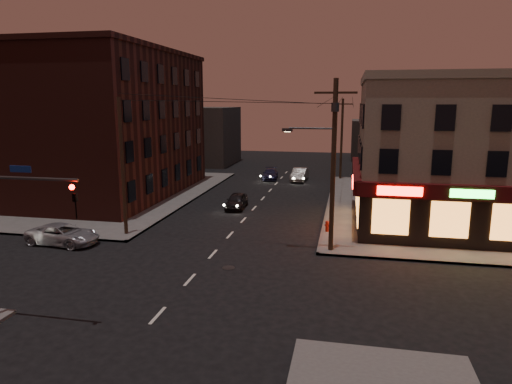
% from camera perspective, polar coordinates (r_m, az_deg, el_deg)
% --- Properties ---
extents(ground, '(120.00, 120.00, 0.00)m').
position_cam_1_polar(ground, '(23.75, -8.27, -10.80)').
color(ground, black).
rests_on(ground, ground).
extents(sidewalk_ne, '(24.00, 28.00, 0.15)m').
position_cam_1_polar(sidewalk_ne, '(41.92, 25.56, -1.95)').
color(sidewalk_ne, '#514F4C').
rests_on(sidewalk_ne, ground).
extents(sidewalk_nw, '(24.00, 28.00, 0.15)m').
position_cam_1_polar(sidewalk_nw, '(48.04, -20.98, -0.02)').
color(sidewalk_nw, '#514F4C').
rests_on(sidewalk_nw, ground).
extents(pizza_building, '(15.85, 12.85, 10.50)m').
position_cam_1_polar(pizza_building, '(35.26, 25.14, 4.47)').
color(pizza_building, gray).
rests_on(pizza_building, sidewalk_ne).
extents(brick_apartment, '(12.00, 20.00, 13.00)m').
position_cam_1_polar(brick_apartment, '(45.47, -17.80, 7.96)').
color(brick_apartment, '#421A15').
rests_on(brick_apartment, sidewalk_nw).
extents(bg_building_ne_a, '(10.00, 12.00, 7.00)m').
position_cam_1_polar(bg_building_ne_a, '(59.24, 17.73, 5.57)').
color(bg_building_ne_a, '#3F3D3A').
rests_on(bg_building_ne_a, ground).
extents(bg_building_nw, '(9.00, 10.00, 8.00)m').
position_cam_1_polar(bg_building_nw, '(66.15, -6.74, 7.00)').
color(bg_building_nw, '#3F3D3A').
rests_on(bg_building_nw, ground).
extents(bg_building_ne_b, '(8.00, 8.00, 6.00)m').
position_cam_1_polar(bg_building_ne_b, '(73.02, 15.00, 6.31)').
color(bg_building_ne_b, '#3F3D3A').
rests_on(bg_building_ne_b, ground).
extents(utility_pole_main, '(4.20, 0.44, 10.00)m').
position_cam_1_polar(utility_pole_main, '(26.66, 9.42, 4.41)').
color(utility_pole_main, '#382619').
rests_on(utility_pole_main, sidewalk_ne).
extents(utility_pole_far, '(0.26, 0.26, 9.00)m').
position_cam_1_polar(utility_pole_far, '(52.83, 10.65, 6.52)').
color(utility_pole_far, '#382619').
rests_on(utility_pole_far, sidewalk_ne).
extents(utility_pole_west, '(0.24, 0.24, 9.00)m').
position_cam_1_polar(utility_pole_west, '(31.05, -16.34, 3.00)').
color(utility_pole_west, '#382619').
rests_on(utility_pole_west, sidewalk_nw).
extents(traffic_signal, '(4.49, 0.32, 6.47)m').
position_cam_1_polar(traffic_signal, '(20.58, -28.92, -3.45)').
color(traffic_signal, '#333538').
rests_on(traffic_signal, ground).
extents(suv_cross, '(4.77, 2.53, 1.28)m').
position_cam_1_polar(suv_cross, '(31.32, -22.98, -4.89)').
color(suv_cross, '#9C9EA5').
rests_on(suv_cross, ground).
extents(sedan_near, '(1.64, 3.80, 1.28)m').
position_cam_1_polar(sedan_near, '(38.40, -2.44, -1.11)').
color(sedan_near, black).
rests_on(sedan_near, ground).
extents(sedan_mid, '(1.76, 4.43, 1.43)m').
position_cam_1_polar(sedan_mid, '(51.82, 5.47, 2.19)').
color(sedan_mid, gray).
rests_on(sedan_mid, ground).
extents(sedan_far, '(2.08, 4.23, 1.18)m').
position_cam_1_polar(sedan_far, '(52.71, 1.79, 2.25)').
color(sedan_far, '#1B1C37').
rests_on(sedan_far, ground).
extents(fire_hydrant, '(0.35, 0.35, 0.77)m').
position_cam_1_polar(fire_hydrant, '(31.46, 8.88, -4.16)').
color(fire_hydrant, '#9D1A0E').
rests_on(fire_hydrant, sidewalk_ne).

